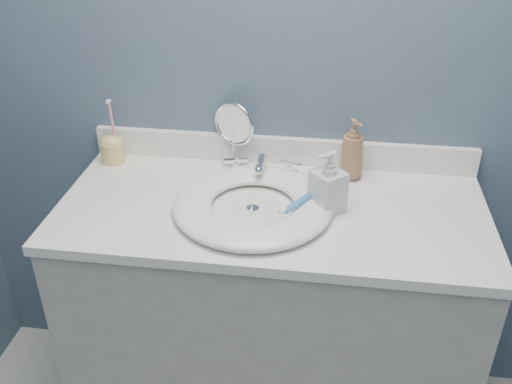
% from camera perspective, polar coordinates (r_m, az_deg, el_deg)
% --- Properties ---
extents(back_wall, '(2.20, 0.02, 2.40)m').
position_cam_1_polar(back_wall, '(1.74, 2.80, 12.47)').
color(back_wall, '#49646E').
rests_on(back_wall, ground).
extents(vanity_cabinet, '(1.20, 0.55, 0.85)m').
position_cam_1_polar(vanity_cabinet, '(1.91, 1.38, -13.04)').
color(vanity_cabinet, '#BDB7AD').
rests_on(vanity_cabinet, ground).
extents(countertop, '(1.22, 0.57, 0.03)m').
position_cam_1_polar(countertop, '(1.63, 1.57, -1.83)').
color(countertop, white).
rests_on(countertop, vanity_cabinet).
extents(backsplash, '(1.22, 0.02, 0.09)m').
position_cam_1_polar(backsplash, '(1.83, 2.55, 4.15)').
color(backsplash, white).
rests_on(backsplash, countertop).
extents(basin, '(0.45, 0.45, 0.04)m').
position_cam_1_polar(basin, '(1.60, -0.32, -1.24)').
color(basin, white).
rests_on(basin, countertop).
extents(drain, '(0.04, 0.04, 0.01)m').
position_cam_1_polar(drain, '(1.60, -0.32, -1.70)').
color(drain, silver).
rests_on(drain, countertop).
extents(faucet, '(0.25, 0.13, 0.07)m').
position_cam_1_polar(faucet, '(1.76, 0.60, 2.37)').
color(faucet, silver).
rests_on(faucet, countertop).
extents(makeup_mirror, '(0.14, 0.08, 0.21)m').
position_cam_1_polar(makeup_mirror, '(1.79, -2.20, 6.10)').
color(makeup_mirror, silver).
rests_on(makeup_mirror, countertop).
extents(soap_bottle_amber, '(0.10, 0.10, 0.19)m').
position_cam_1_polar(soap_bottle_amber, '(1.75, 9.61, 4.21)').
color(soap_bottle_amber, olive).
rests_on(soap_bottle_amber, countertop).
extents(soap_bottle_clear, '(0.12, 0.12, 0.18)m').
position_cam_1_polar(soap_bottle_clear, '(1.57, 7.26, 0.99)').
color(soap_bottle_clear, silver).
rests_on(soap_bottle_clear, countertop).
extents(toothbrush_holder, '(0.07, 0.07, 0.22)m').
position_cam_1_polar(toothbrush_holder, '(1.89, -14.16, 4.30)').
color(toothbrush_holder, '#E6C673').
rests_on(toothbrush_holder, countertop).
extents(toothbrush_lying, '(0.11, 0.15, 0.02)m').
position_cam_1_polar(toothbrush_lying, '(1.57, 4.47, -0.94)').
color(toothbrush_lying, '#387EC8').
rests_on(toothbrush_lying, basin).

